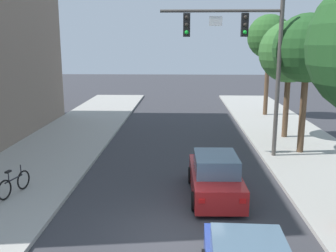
{
  "coord_description": "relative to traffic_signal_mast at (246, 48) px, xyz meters",
  "views": [
    {
      "loc": [
        0.13,
        -10.21,
        5.47
      ],
      "look_at": [
        -0.49,
        5.89,
        2.0
      ],
      "focal_mm": 40.73,
      "sensor_mm": 36.0,
      "label": 1
    }
  ],
  "objects": [
    {
      "name": "street_tree_second",
      "position": [
        3.02,
        0.68,
        -0.05
      ],
      "size": [
        3.29,
        3.29,
        6.78
      ],
      "color": "brown",
      "rests_on": "sidewalk_right"
    },
    {
      "name": "street_tree_third",
      "position": [
        3.06,
        3.91,
        -0.28
      ],
      "size": [
        3.44,
        3.44,
        6.61
      ],
      "color": "brown",
      "rests_on": "sidewalk_right"
    },
    {
      "name": "traffic_signal_mast",
      "position": [
        0.0,
        0.0,
        0.0
      ],
      "size": [
        5.63,
        0.38,
        7.5
      ],
      "color": "#514C47",
      "rests_on": "sidewalk_right"
    },
    {
      "name": "ground_plane",
      "position": [
        -3.05,
        -7.88,
        -5.3
      ],
      "size": [
        120.0,
        120.0,
        0.0
      ],
      "primitive_type": "plane",
      "color": "#38383D"
    },
    {
      "name": "car_lead_red",
      "position": [
        -1.71,
        -4.85,
        -4.57
      ],
      "size": [
        1.92,
        4.28,
        1.6
      ],
      "color": "#B21E1E",
      "rests_on": "ground"
    },
    {
      "name": "street_tree_farthest",
      "position": [
        3.44,
        11.09,
        0.67
      ],
      "size": [
        3.22,
        3.22,
        7.48
      ],
      "color": "brown",
      "rests_on": "sidewalk_right"
    },
    {
      "name": "bicycle_leaning",
      "position": [
        -8.97,
        -5.34,
        -4.76
      ],
      "size": [
        0.47,
        1.73,
        0.98
      ],
      "color": "black",
      "rests_on": "sidewalk_left"
    }
  ]
}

